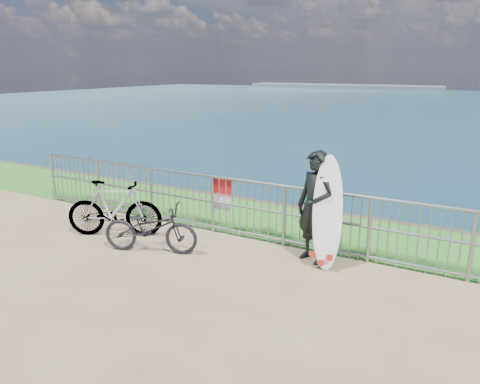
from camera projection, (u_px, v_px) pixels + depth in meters
The scene contains 8 objects.
grass_strip at pixel (262, 219), 9.79m from camera, with size 120.00×120.00×0.00m, color #216A1D.
seascape at pixel (342, 89), 153.35m from camera, with size 260.00×260.00×5.00m.
railing at pixel (236, 207), 8.71m from camera, with size 10.06×0.10×1.13m.
surfer at pixel (315, 207), 7.51m from camera, with size 0.67×0.44×1.84m, color black.
surfboard at pixel (327, 217), 7.30m from camera, with size 0.59×0.56×1.81m.
bicycle_near at pixel (151, 228), 8.00m from camera, with size 0.57×1.65×0.86m, color black.
bicycle_far at pixel (114, 209), 8.74m from camera, with size 0.51×1.79×1.08m, color black.
bike_rack at pixel (119, 204), 9.75m from camera, with size 1.92×0.05×0.40m.
Camera 1 is at (4.18, -5.63, 3.11)m, focal length 35.00 mm.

